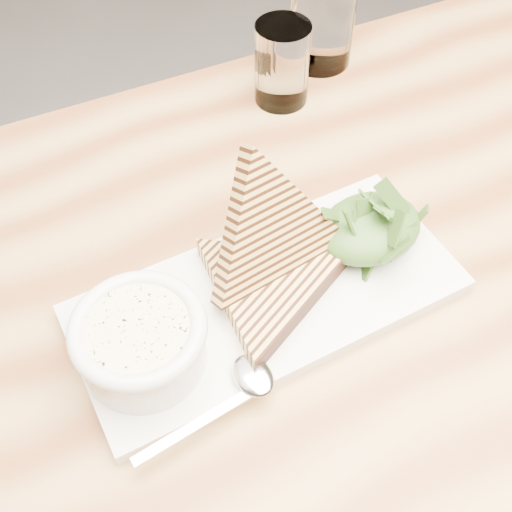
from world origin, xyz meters
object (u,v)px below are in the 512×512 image
glass_near (282,64)px  glass_far (323,18)px  table_top (353,281)px  soup_bowl (142,346)px  platter (267,298)px

glass_near → glass_far: size_ratio=0.81×
table_top → soup_bowl: size_ratio=10.38×
platter → glass_far: size_ratio=2.94×
platter → glass_near: bearing=54.8°
soup_bowl → glass_far: size_ratio=0.86×
soup_bowl → glass_far: bearing=37.1°
platter → soup_bowl: soup_bowl is taller
soup_bowl → table_top: bearing=-2.2°
platter → table_top: bearing=-6.7°
table_top → soup_bowl: (-0.22, 0.01, 0.06)m
table_top → glass_near: size_ratio=10.99×
platter → glass_near: 0.31m
soup_bowl → glass_near: size_ratio=1.06×
glass_far → platter: bearing=-132.1°
platter → glass_near: (0.18, 0.25, 0.04)m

